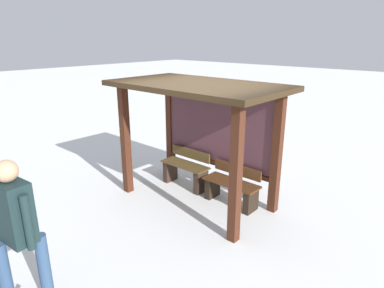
{
  "coord_description": "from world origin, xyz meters",
  "views": [
    {
      "loc": [
        3.76,
        -4.34,
        2.99
      ],
      "look_at": [
        0.06,
        -0.19,
        1.19
      ],
      "focal_mm": 30.95,
      "sensor_mm": 36.0,
      "label": 1
    }
  ],
  "objects_px": {
    "bus_shelter": "(203,111)",
    "person_walking": "(16,224)",
    "bench_left_inside": "(186,170)",
    "bench_center_inside": "(232,187)"
  },
  "relations": [
    {
      "from": "bus_shelter",
      "to": "person_walking",
      "type": "relative_size",
      "value": 1.72
    },
    {
      "from": "person_walking",
      "to": "bench_left_inside",
      "type": "bearing_deg",
      "value": 103.25
    },
    {
      "from": "bench_center_inside",
      "to": "bench_left_inside",
      "type": "bearing_deg",
      "value": -179.93
    },
    {
      "from": "bus_shelter",
      "to": "person_walking",
      "type": "height_order",
      "value": "bus_shelter"
    },
    {
      "from": "bench_center_inside",
      "to": "person_walking",
      "type": "xyz_separation_m",
      "value": [
        -0.32,
        -3.61,
        0.74
      ]
    },
    {
      "from": "bench_left_inside",
      "to": "bench_center_inside",
      "type": "relative_size",
      "value": 1.0
    },
    {
      "from": "bench_left_inside",
      "to": "person_walking",
      "type": "height_order",
      "value": "person_walking"
    },
    {
      "from": "bus_shelter",
      "to": "person_walking",
      "type": "distance_m",
      "value": 3.52
    },
    {
      "from": "bus_shelter",
      "to": "person_walking",
      "type": "bearing_deg",
      "value": -85.6
    },
    {
      "from": "person_walking",
      "to": "bus_shelter",
      "type": "bearing_deg",
      "value": 94.4
    }
  ]
}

